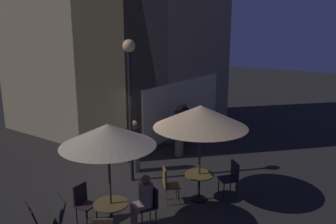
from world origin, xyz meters
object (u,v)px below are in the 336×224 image
Objects in this scene: cafe_table_1 at (111,212)px; cafe_chair_3 at (83,201)px; cafe_chair_1 at (168,182)px; patio_umbrella_1 at (108,135)px; street_lamp_near_corner at (130,82)px; patron_standing_3 at (184,125)px; patio_umbrella_0 at (201,117)px; cafe_chair_2 at (150,202)px; cafe_table_0 at (199,181)px; patron_standing_2 at (135,146)px; patron_standing_1 at (179,130)px; menu_sandwich_board at (47,224)px; cafe_chair_0 at (231,176)px; patron_seated_0 at (143,198)px.

cafe_chair_3 is at bearing 92.37° from cafe_table_1.
patio_umbrella_1 is at bearing -141.38° from cafe_chair_1.
patron_standing_3 is (3.26, 0.28, -2.04)m from street_lamp_near_corner.
cafe_chair_3 is (-2.42, 1.60, -1.66)m from patio_umbrella_0.
cafe_chair_2 is at bearing -122.93° from cafe_chair_1.
cafe_table_0 is 2.57m from patron_standing_2.
patron_standing_2 reaches higher than cafe_chair_1.
cafe_chair_3 is 0.52× the size of patron_standing_1.
patron_standing_1 reaches higher than cafe_table_0.
cafe_chair_1 is 0.52× the size of patron_standing_1.
street_lamp_near_corner is 2.27m from patio_umbrella_0.
street_lamp_near_corner reaches higher than cafe_table_1.
cafe_chair_1 reaches higher than cafe_chair_2.
cafe_table_0 is 0.30× the size of patio_umbrella_1.
menu_sandwich_board is 0.53× the size of patron_standing_1.
menu_sandwich_board is 4.59m from cafe_chair_0.
cafe_table_1 is (-2.31, -1.39, -2.35)m from street_lamp_near_corner.
menu_sandwich_board is 4.12m from patio_umbrella_0.
street_lamp_near_corner is 3.34m from cafe_chair_2.
cafe_chair_2 is (-1.61, 0.35, -1.68)m from patio_umbrella_0.
cafe_table_1 is 0.30× the size of patio_umbrella_1.
street_lamp_near_corner is 3.30× the size of patron_seated_0.
street_lamp_near_corner is at bearing 118.02° from cafe_chair_1.
patio_umbrella_0 is at bearing -54.10° from patron_standing_1.
patron_standing_3 reaches higher than patron_seated_0.
patio_umbrella_0 is at bearing -3.01° from menu_sandwich_board.
patron_standing_1 reaches higher than cafe_chair_0.
cafe_table_1 is 5.83m from patron_standing_3.
patio_umbrella_0 is 2.35m from patron_seated_0.
patio_umbrella_0 is (-0.00, 0.00, 1.70)m from cafe_table_0.
patron_standing_2 is at bearing -106.80° from patron_standing_1.
patron_standing_2 is at bearing 31.32° from cafe_table_1.
cafe_chair_3 is at bearing 5.53° from cafe_chair_0.
patio_umbrella_0 is 3.34m from cafe_chair_3.
cafe_chair_3 is 0.56× the size of patron_standing_3.
cafe_chair_0 is at bearing -40.69° from cafe_table_0.
cafe_table_0 is at bearing -54.10° from patron_standing_1.
street_lamp_near_corner is at bearing 92.02° from patio_umbrella_0.
cafe_chair_3 reaches higher than cafe_table_0.
street_lamp_near_corner reaches higher than menu_sandwich_board.
cafe_chair_0 is 3.78m from cafe_chair_3.
cafe_chair_2 is 0.55× the size of patron_standing_2.
cafe_chair_0 is at bearing -74.79° from street_lamp_near_corner.
patron_seated_0 is at bearing -133.51° from street_lamp_near_corner.
patron_standing_2 is (0.47, 2.51, -1.40)m from patio_umbrella_0.
patron_seated_0 is (-0.13, 0.07, 0.14)m from cafe_chair_2.
street_lamp_near_corner is 3.21m from cafe_table_0.
cafe_chair_1 is at bearing 2.32° from menu_sandwich_board.
street_lamp_near_corner is 2.24× the size of patron_standing_1.
patron_standing_3 is (4.80, 2.10, 0.30)m from cafe_chair_2.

